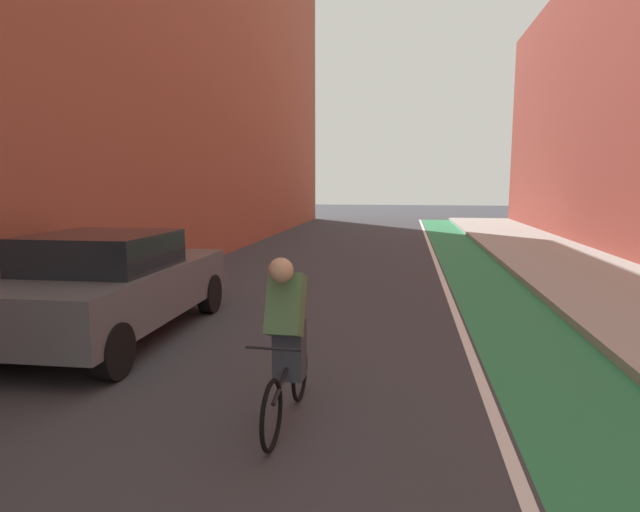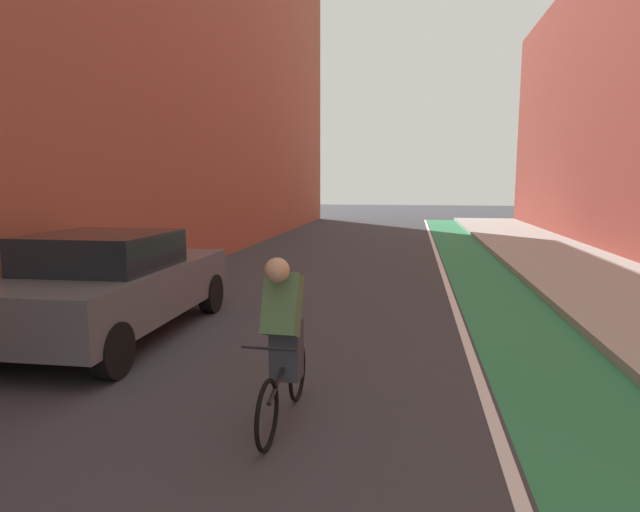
# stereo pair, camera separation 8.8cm
# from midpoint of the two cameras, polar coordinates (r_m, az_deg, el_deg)

# --- Properties ---
(ground_plane) EXTENTS (84.78, 84.78, 0.00)m
(ground_plane) POSITION_cam_midpoint_polar(r_m,az_deg,el_deg) (11.49, 2.89, -3.28)
(ground_plane) COLOR #38383D
(bike_lane_paint) EXTENTS (1.60, 38.54, 0.00)m
(bike_lane_paint) POSITION_cam_midpoint_polar(r_m,az_deg,el_deg) (13.49, 17.11, -1.94)
(bike_lane_paint) COLOR #2D8451
(bike_lane_paint) RESTS_ON ground
(lane_divider_stripe) EXTENTS (0.12, 38.54, 0.00)m
(lane_divider_stripe) POSITION_cam_midpoint_polar(r_m,az_deg,el_deg) (13.40, 13.29, -1.86)
(lane_divider_stripe) COLOR white
(lane_divider_stripe) RESTS_ON ground
(sidewalk_right) EXTENTS (3.38, 38.54, 0.14)m
(sidewalk_right) POSITION_cam_midpoint_polar(r_m,az_deg,el_deg) (14.02, 27.26, -1.83)
(sidewalk_right) COLOR #A8A59E
(sidewalk_right) RESTS_ON ground
(building_facade_left) EXTENTS (3.00, 38.54, 13.12)m
(building_facade_left) POSITION_cam_midpoint_polar(r_m,az_deg,el_deg) (15.56, -19.22, 23.66)
(building_facade_left) COLOR #9E4C38
(building_facade_left) RESTS_ON ground
(parked_sedan_gray) EXTENTS (2.04, 4.29, 1.53)m
(parked_sedan_gray) POSITION_cam_midpoint_polar(r_m,az_deg,el_deg) (8.17, -21.22, -2.79)
(parked_sedan_gray) COLOR #595B60
(parked_sedan_gray) RESTS_ON ground
(cyclist_mid) EXTENTS (0.48, 1.65, 1.58)m
(cyclist_mid) POSITION_cam_midpoint_polar(r_m,az_deg,el_deg) (4.94, -3.39, -8.38)
(cyclist_mid) COLOR black
(cyclist_mid) RESTS_ON ground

